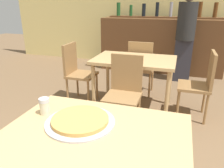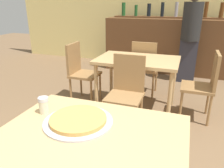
# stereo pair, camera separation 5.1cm
# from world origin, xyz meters

# --- Properties ---
(wall_back) EXTENTS (8.00, 0.05, 2.80)m
(wall_back) POSITION_xyz_m (0.00, 4.44, 1.40)
(wall_back) COLOR #EAD684
(wall_back) RESTS_ON ground_plane
(dining_table_near) EXTENTS (1.07, 0.82, 0.77)m
(dining_table_near) POSITION_xyz_m (0.00, 0.00, 0.68)
(dining_table_near) COLOR tan
(dining_table_near) RESTS_ON ground_plane
(dining_table_far) EXTENTS (1.09, 0.73, 0.75)m
(dining_table_far) POSITION_xyz_m (-0.16, 1.87, 0.66)
(dining_table_far) COLOR tan
(dining_table_far) RESTS_ON ground_plane
(bar_counter) EXTENTS (2.60, 0.56, 1.14)m
(bar_counter) POSITION_xyz_m (0.00, 3.93, 0.57)
(bar_counter) COLOR brown
(bar_counter) RESTS_ON ground_plane
(bar_back_shelf) EXTENTS (2.39, 0.24, 0.33)m
(bar_back_shelf) POSITION_xyz_m (0.01, 4.07, 1.22)
(bar_back_shelf) COLOR brown
(bar_back_shelf) RESTS_ON bar_counter
(chair_far_side_front) EXTENTS (0.40, 0.40, 0.90)m
(chair_far_side_front) POSITION_xyz_m (-0.16, 1.34, 0.52)
(chair_far_side_front) COLOR olive
(chair_far_side_front) RESTS_ON ground_plane
(chair_far_side_back) EXTENTS (0.40, 0.40, 0.90)m
(chair_far_side_back) POSITION_xyz_m (-0.16, 2.41, 0.52)
(chair_far_side_back) COLOR olive
(chair_far_side_back) RESTS_ON ground_plane
(chair_far_side_left) EXTENTS (0.40, 0.40, 0.90)m
(chair_far_side_left) POSITION_xyz_m (-1.04, 1.87, 0.52)
(chair_far_side_left) COLOR olive
(chair_far_side_left) RESTS_ON ground_plane
(chair_far_side_right) EXTENTS (0.40, 0.40, 0.90)m
(chair_far_side_right) POSITION_xyz_m (0.72, 1.87, 0.52)
(chair_far_side_right) COLOR olive
(chair_far_side_right) RESTS_ON ground_plane
(pizza_tray) EXTENTS (0.43, 0.43, 0.04)m
(pizza_tray) POSITION_xyz_m (-0.12, 0.09, 0.78)
(pizza_tray) COLOR #B7B7BC
(pizza_tray) RESTS_ON dining_table_near
(cheese_shaker) EXTENTS (0.07, 0.07, 0.11)m
(cheese_shaker) POSITION_xyz_m (-0.40, 0.13, 0.82)
(cheese_shaker) COLOR beige
(cheese_shaker) RESTS_ON dining_table_near
(person_standing) EXTENTS (0.34, 0.34, 1.68)m
(person_standing) POSITION_xyz_m (0.48, 3.35, 0.91)
(person_standing) COLOR #2D2D38
(person_standing) RESTS_ON ground_plane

